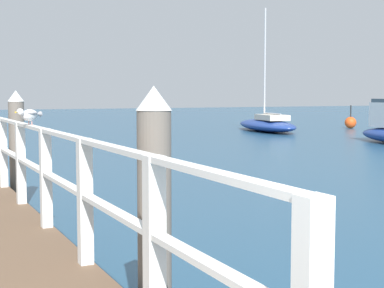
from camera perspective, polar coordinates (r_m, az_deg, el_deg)
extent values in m
cube|color=silver|center=(3.86, -3.70, -9.63)|extent=(0.12, 0.12, 1.15)
cube|color=silver|center=(5.38, -10.41, -5.55)|extent=(0.12, 0.12, 1.15)
cube|color=silver|center=(6.95, -14.08, -3.25)|extent=(0.12, 0.12, 1.15)
cube|color=silver|center=(8.55, -16.39, -1.80)|extent=(0.12, 0.12, 1.15)
cube|color=silver|center=(10.16, -17.96, -0.81)|extent=(0.12, 0.12, 1.15)
cylinder|color=#6B6056|center=(4.86, -3.68, -8.26)|extent=(0.28, 0.28, 1.95)
cone|color=white|center=(4.73, -3.75, 4.49)|extent=(0.29, 0.29, 0.20)
cylinder|color=#6B6056|center=(11.16, -16.70, -1.00)|extent=(0.28, 0.28, 1.95)
cone|color=white|center=(11.10, -16.84, 4.52)|extent=(0.29, 0.29, 0.20)
ellipsoid|color=white|center=(7.77, -15.58, 2.73)|extent=(0.30, 0.28, 0.15)
sphere|color=white|center=(7.63, -16.43, 3.02)|extent=(0.09, 0.09, 0.09)
cone|color=gold|center=(7.58, -16.75, 3.00)|extent=(0.05, 0.05, 0.02)
cone|color=#939399|center=(7.90, -14.79, 2.86)|extent=(0.11, 0.10, 0.07)
ellipsoid|color=#939399|center=(7.76, -15.58, 2.93)|extent=(0.28, 0.28, 0.04)
cylinder|color=tan|center=(7.76, -15.37, 2.00)|extent=(0.01, 0.01, 0.05)
cylinder|color=tan|center=(7.79, -15.65, 2.00)|extent=(0.01, 0.01, 0.05)
ellipsoid|color=navy|center=(32.96, 7.28, 1.82)|extent=(3.38, 6.87, 0.66)
cylinder|color=#B2B2B7|center=(33.26, 7.13, 7.76)|extent=(0.10, 0.10, 6.19)
cylinder|color=#B2B2B7|center=(32.16, 7.84, 2.95)|extent=(0.54, 2.27, 0.08)
cube|color=beige|center=(32.20, 7.81, 2.60)|extent=(1.62, 2.56, 0.30)
sphere|color=#E54C19|center=(36.88, 15.22, 2.03)|extent=(0.70, 0.70, 0.70)
cylinder|color=#262626|center=(36.86, 15.25, 3.12)|extent=(0.08, 0.08, 0.70)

